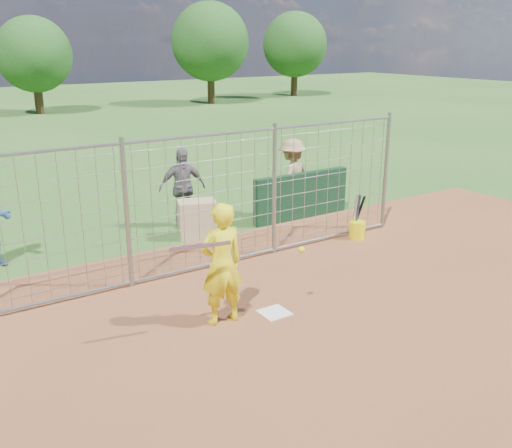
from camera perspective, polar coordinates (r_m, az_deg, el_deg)
ground at (r=9.20m, az=1.15°, el=-8.45°), size 100.00×100.00×0.00m
infield_dirt at (r=7.26m, az=15.13°, el=-17.01°), size 18.00×18.00×0.00m
home_plate at (r=9.05m, az=1.87°, el=-8.86°), size 0.43×0.43×0.02m
dugout_wall at (r=13.62m, az=4.56°, el=2.83°), size 2.60×0.20×1.10m
batter at (r=8.42m, az=-3.46°, el=-4.05°), size 0.70×0.47×1.88m
bystander_b at (r=12.98m, az=-7.39°, el=3.64°), size 1.13×0.61×1.83m
bystander_c at (r=13.76m, az=3.60°, el=4.66°), size 1.38×1.09×1.87m
equipment_bin at (r=12.39m, az=-5.90°, el=0.53°), size 0.93×0.78×0.80m
equipment_in_play at (r=7.99m, az=-2.90°, el=-2.33°), size 2.17×0.24×0.46m
bucket_with_bats at (r=12.43m, az=10.08°, el=-0.34°), size 0.34×0.39×0.97m
backstop_fence at (r=10.35m, az=-5.01°, el=2.02°), size 9.08×0.08×2.60m
tree_line at (r=35.80m, az=-21.27°, el=16.20°), size 44.66×6.72×6.48m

